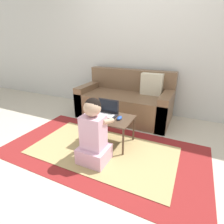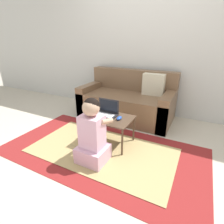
{
  "view_description": "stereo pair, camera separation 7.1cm",
  "coord_description": "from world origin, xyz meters",
  "px_view_note": "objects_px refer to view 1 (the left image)",
  "views": [
    {
      "loc": [
        0.9,
        -1.68,
        1.3
      ],
      "look_at": [
        -0.01,
        0.23,
        0.44
      ],
      "focal_mm": 28.0,
      "sensor_mm": 36.0,
      "label": 1
    },
    {
      "loc": [
        0.97,
        -1.64,
        1.3
      ],
      "look_at": [
        -0.01,
        0.23,
        0.44
      ],
      "focal_mm": 28.0,
      "sensor_mm": 36.0,
      "label": 2
    }
  ],
  "objects_px": {
    "couch": "(126,101)",
    "laptop": "(106,113)",
    "person_seated": "(94,135)",
    "laptop_desk": "(110,120)",
    "computer_mouse": "(119,118)"
  },
  "relations": [
    {
      "from": "laptop_desk",
      "to": "laptop",
      "type": "bearing_deg",
      "value": 151.92
    },
    {
      "from": "couch",
      "to": "laptop",
      "type": "distance_m",
      "value": 0.92
    },
    {
      "from": "laptop",
      "to": "computer_mouse",
      "type": "distance_m",
      "value": 0.22
    },
    {
      "from": "couch",
      "to": "laptop_desk",
      "type": "bearing_deg",
      "value": -81.38
    },
    {
      "from": "couch",
      "to": "person_seated",
      "type": "height_order",
      "value": "couch"
    },
    {
      "from": "person_seated",
      "to": "laptop_desk",
      "type": "bearing_deg",
      "value": 92.22
    },
    {
      "from": "laptop",
      "to": "person_seated",
      "type": "bearing_deg",
      "value": -78.81
    },
    {
      "from": "laptop_desk",
      "to": "laptop",
      "type": "height_order",
      "value": "laptop"
    },
    {
      "from": "computer_mouse",
      "to": "couch",
      "type": "bearing_deg",
      "value": 106.43
    },
    {
      "from": "laptop",
      "to": "computer_mouse",
      "type": "xyz_separation_m",
      "value": [
        0.21,
        -0.04,
        -0.02
      ]
    },
    {
      "from": "laptop_desk",
      "to": "laptop",
      "type": "xyz_separation_m",
      "value": [
        -0.08,
        0.04,
        0.08
      ]
    },
    {
      "from": "couch",
      "to": "computer_mouse",
      "type": "height_order",
      "value": "couch"
    },
    {
      "from": "computer_mouse",
      "to": "person_seated",
      "type": "distance_m",
      "value": 0.45
    },
    {
      "from": "laptop",
      "to": "couch",
      "type": "bearing_deg",
      "value": 94.21
    },
    {
      "from": "laptop",
      "to": "computer_mouse",
      "type": "bearing_deg",
      "value": -10.82
    }
  ]
}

